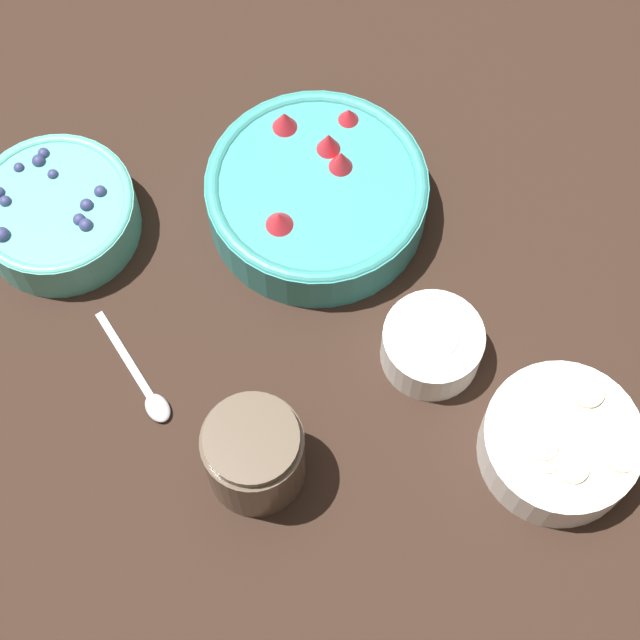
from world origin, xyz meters
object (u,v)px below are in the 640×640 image
object	(u,v)px
bowl_bananas	(561,442)
bowl_blueberries	(57,212)
bowl_cream	(432,343)
bowl_strawberries	(317,193)
jar_chocolate	(255,456)

from	to	relation	value
bowl_bananas	bowl_blueberries	bearing A→B (deg)	33.47
bowl_blueberries	bowl_cream	world-z (taller)	bowl_blueberries
bowl_bananas	bowl_cream	distance (m)	0.15
bowl_strawberries	bowl_bananas	bearing A→B (deg)	-169.67
bowl_cream	jar_chocolate	bearing A→B (deg)	94.84
bowl_strawberries	jar_chocolate	bearing A→B (deg)	138.71
bowl_strawberries	bowl_blueberries	world-z (taller)	bowl_strawberries
bowl_cream	bowl_bananas	bearing A→B (deg)	-161.40
bowl_bananas	jar_chocolate	bearing A→B (deg)	63.35
jar_chocolate	bowl_bananas	bearing A→B (deg)	-116.65
bowl_strawberries	jar_chocolate	distance (m)	0.29
bowl_blueberries	bowl_bananas	xyz separation A→B (m)	(-0.46, -0.30, -0.00)
bowl_cream	jar_chocolate	world-z (taller)	jar_chocolate
bowl_bananas	jar_chocolate	distance (m)	0.28
bowl_strawberries	bowl_bananas	world-z (taller)	bowl_strawberries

